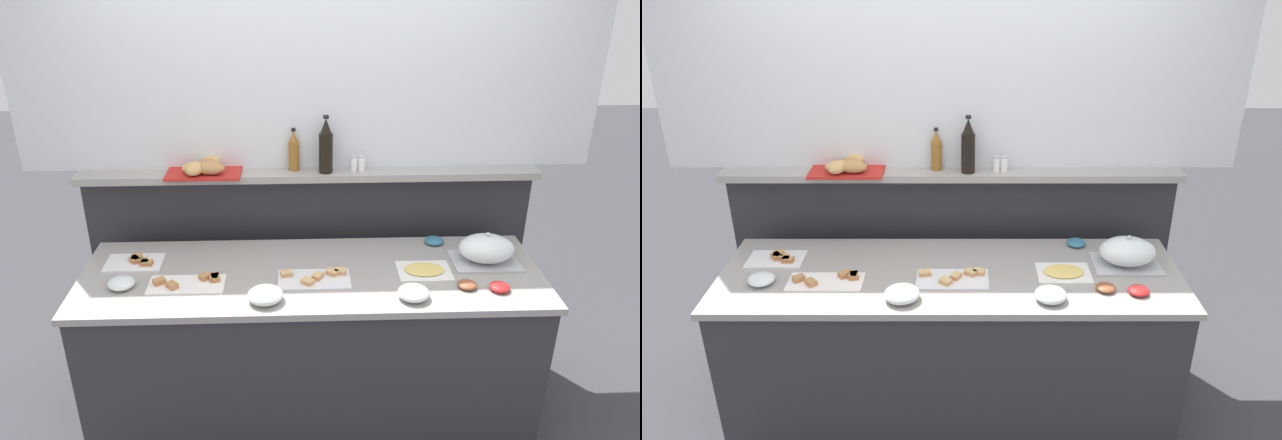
{
  "view_description": "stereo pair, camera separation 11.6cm",
  "coord_description": "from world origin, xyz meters",
  "views": [
    {
      "loc": [
        -0.06,
        -2.64,
        2.43
      ],
      "look_at": [
        0.05,
        0.1,
        1.14
      ],
      "focal_mm": 34.08,
      "sensor_mm": 36.0,
      "label": 1
    },
    {
      "loc": [
        0.06,
        -2.64,
        2.43
      ],
      "look_at": [
        0.05,
        0.1,
        1.14
      ],
      "focal_mm": 34.08,
      "sensor_mm": 36.0,
      "label": 2
    }
  ],
  "objects": [
    {
      "name": "glass_bowl_small",
      "position": [
        -0.92,
        -0.11,
        0.92
      ],
      "size": [
        0.13,
        0.13,
        0.05
      ],
      "color": "silver",
      "rests_on": "buffet_counter"
    },
    {
      "name": "sandwich_platter_side",
      "position": [
        -0.6,
        -0.09,
        0.91
      ],
      "size": [
        0.37,
        0.17,
        0.04
      ],
      "color": "white",
      "rests_on": "buffet_counter"
    },
    {
      "name": "back_ledge_unit",
      "position": [
        0.0,
        0.55,
        0.66
      ],
      "size": [
        2.53,
        0.22,
        1.26
      ],
      "color": "#2D2D33",
      "rests_on": "ground_plane"
    },
    {
      "name": "upper_wall_panel",
      "position": [
        0.0,
        0.57,
        1.93
      ],
      "size": [
        3.13,
        0.08,
        1.34
      ],
      "primitive_type": "cube",
      "color": "silver",
      "rests_on": "back_ledge_unit"
    },
    {
      "name": "glass_bowl_medium",
      "position": [
        0.47,
        -0.25,
        0.92
      ],
      "size": [
        0.15,
        0.15,
        0.06
      ],
      "color": "silver",
      "rests_on": "buffet_counter"
    },
    {
      "name": "salt_shaker",
      "position": [
        0.24,
        0.47,
        1.3
      ],
      "size": [
        0.03,
        0.03,
        0.09
      ],
      "color": "white",
      "rests_on": "back_ledge_unit"
    },
    {
      "name": "vinegar_bottle_amber",
      "position": [
        -0.08,
        0.5,
        1.36
      ],
      "size": [
        0.06,
        0.06,
        0.24
      ],
      "color": "#8E5B23",
      "rests_on": "back_ledge_unit"
    },
    {
      "name": "bread_basket",
      "position": [
        -0.57,
        0.46,
        1.29
      ],
      "size": [
        0.4,
        0.28,
        0.08
      ],
      "color": "#B2231E",
      "rests_on": "back_ledge_unit"
    },
    {
      "name": "sandwich_platter_front",
      "position": [
        -0.9,
        0.13,
        0.91
      ],
      "size": [
        0.29,
        0.19,
        0.04
      ],
      "color": "white",
      "rests_on": "buffet_counter"
    },
    {
      "name": "condiment_bowl_red",
      "position": [
        0.74,
        -0.17,
        0.91
      ],
      "size": [
        0.09,
        0.09,
        0.03
      ],
      "primitive_type": "ellipsoid",
      "color": "brown",
      "rests_on": "buffet_counter"
    },
    {
      "name": "sandwich_platter_rear",
      "position": [
        0.01,
        -0.07,
        0.91
      ],
      "size": [
        0.36,
        0.19,
        0.04
      ],
      "color": "silver",
      "rests_on": "buffet_counter"
    },
    {
      "name": "buffet_counter",
      "position": [
        0.0,
        0.0,
        0.45
      ],
      "size": [
        2.31,
        0.75,
        0.89
      ],
      "color": "#2D2D33",
      "rests_on": "ground_plane"
    },
    {
      "name": "wine_bottle_dark",
      "position": [
        0.09,
        0.46,
        1.4
      ],
      "size": [
        0.08,
        0.08,
        0.32
      ],
      "color": "black",
      "rests_on": "back_ledge_unit"
    },
    {
      "name": "ground_plane",
      "position": [
        0.0,
        0.6,
        0.0
      ],
      "size": [
        12.0,
        12.0,
        0.0
      ],
      "primitive_type": "plane",
      "color": "#38383D"
    },
    {
      "name": "condiment_bowl_teal",
      "position": [
        0.68,
        0.29,
        0.91
      ],
      "size": [
        0.1,
        0.1,
        0.04
      ],
      "primitive_type": "ellipsoid",
      "color": "teal",
      "rests_on": "buffet_counter"
    },
    {
      "name": "pepper_shaker",
      "position": [
        0.29,
        0.47,
        1.3
      ],
      "size": [
        0.03,
        0.03,
        0.09
      ],
      "color": "white",
      "rests_on": "back_ledge_unit"
    },
    {
      "name": "cold_cuts_platter",
      "position": [
        0.57,
        -0.01,
        0.9
      ],
      "size": [
        0.27,
        0.2,
        0.02
      ],
      "color": "white",
      "rests_on": "buffet_counter"
    },
    {
      "name": "glass_bowl_large",
      "position": [
        -0.22,
        -0.25,
        0.92
      ],
      "size": [
        0.17,
        0.17,
        0.07
      ],
      "color": "silver",
      "rests_on": "buffet_counter"
    },
    {
      "name": "serving_cloche",
      "position": [
        0.9,
        0.08,
        0.97
      ],
      "size": [
        0.34,
        0.24,
        0.17
      ],
      "color": "#B7BABF",
      "rests_on": "buffet_counter"
    },
    {
      "name": "condiment_bowl_cream",
      "position": [
        0.89,
        -0.2,
        0.91
      ],
      "size": [
        0.1,
        0.1,
        0.03
      ],
      "primitive_type": "ellipsoid",
      "color": "red",
      "rests_on": "buffet_counter"
    }
  ]
}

